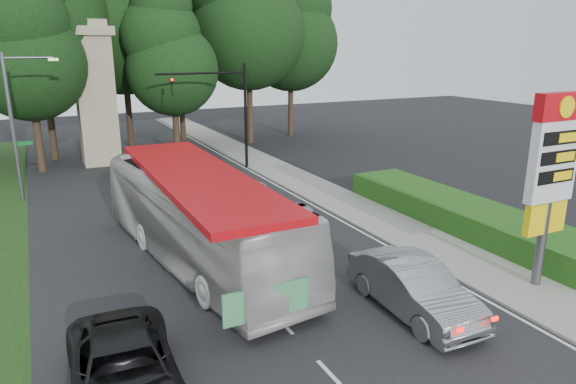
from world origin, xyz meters
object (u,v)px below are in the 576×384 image
streetlight_signs (16,121)px  monument (95,93)px  transit_bus (198,219)px  suv_charcoal (124,372)px  traffic_signal_mast (227,102)px  sedan_silver (414,287)px  gas_station_pylon (553,165)px

streetlight_signs → monument: size_ratio=0.80×
transit_bus → suv_charcoal: 8.31m
streetlight_signs → suv_charcoal: bearing=-84.0°
traffic_signal_mast → monument: (-7.68, 6.00, 0.43)m
sedan_silver → suv_charcoal: sedan_silver is taller
gas_station_pylon → traffic_signal_mast: size_ratio=0.95×
streetlight_signs → monument: 9.44m
streetlight_signs → transit_bus: bearing=-64.1°
gas_station_pylon → transit_bus: 12.77m
streetlight_signs → sedan_silver: bearing=-60.4°
transit_bus → traffic_signal_mast: bearing=58.3°
transit_bus → sedan_silver: transit_bus is taller
sedan_silver → suv_charcoal: bearing=-176.1°
streetlight_signs → transit_bus: (6.11, -12.61, -2.60)m
gas_station_pylon → traffic_signal_mast: bearing=99.1°
traffic_signal_mast → streetlight_signs: size_ratio=0.90×
suv_charcoal → sedan_silver: bearing=5.3°
monument → transit_bus: 20.89m
gas_station_pylon → traffic_signal_mast: (-3.52, 22.00, 0.22)m
monument → traffic_signal_mast: bearing=-38.0°
monument → sedan_silver: bearing=-77.5°
monument → gas_station_pylon: bearing=-68.2°
gas_station_pylon → traffic_signal_mast: traffic_signal_mast is taller
gas_station_pylon → streetlight_signs: size_ratio=0.86×
suv_charcoal → monument: bearing=87.4°
gas_station_pylon → streetlight_signs: streetlight_signs is taller
suv_charcoal → gas_station_pylon: bearing=2.5°
monument → transit_bus: size_ratio=0.76×
transit_bus → sedan_silver: (4.95, -6.88, -0.97)m
streetlight_signs → monument: (4.99, 7.99, 0.67)m
gas_station_pylon → streetlight_signs: 25.74m
streetlight_signs → suv_charcoal: size_ratio=1.45×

